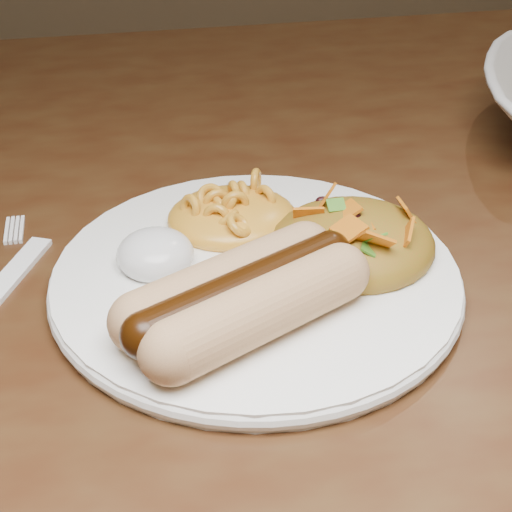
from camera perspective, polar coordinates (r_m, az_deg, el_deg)
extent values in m
cube|color=#402A14|center=(0.60, -4.76, 1.51)|extent=(1.60, 0.90, 0.04)
cylinder|color=white|center=(0.51, 0.00, -1.58)|extent=(0.27, 0.27, 0.01)
cylinder|color=tan|center=(0.44, -0.49, -4.17)|extent=(0.12, 0.09, 0.04)
cylinder|color=tan|center=(0.46, -1.22, -1.80)|extent=(0.12, 0.09, 0.04)
cylinder|color=black|center=(0.45, -0.87, -2.54)|extent=(0.13, 0.08, 0.03)
ellipsoid|color=gold|center=(0.55, -1.77, 4.05)|extent=(0.09, 0.09, 0.03)
ellipsoid|color=silver|center=(0.50, -7.39, 0.80)|extent=(0.05, 0.05, 0.03)
ellipsoid|color=#A43013|center=(0.52, 7.10, 1.60)|extent=(0.11, 0.10, 0.04)
cube|color=white|center=(0.54, -17.60, -1.67)|extent=(0.09, 0.16, 0.00)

